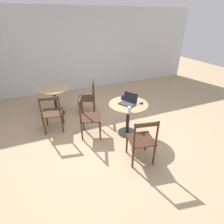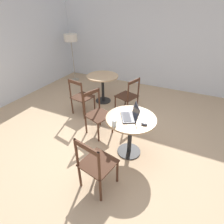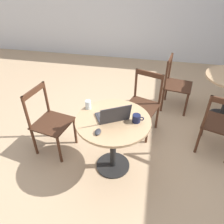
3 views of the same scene
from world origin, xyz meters
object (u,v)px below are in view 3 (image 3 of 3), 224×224
at_px(chair_mid_front, 221,125).
at_px(chair_mid_left, 175,85).
at_px(mouse, 98,132).
at_px(drinking_glass, 88,105).
at_px(cafe_table_near, 113,130).
at_px(laptop, 113,115).
at_px(chair_near_left, 50,122).
at_px(chair_near_back, 143,105).
at_px(mug, 137,118).

xyz_separation_m(chair_mid_front, chair_mid_left, (-0.53, 0.99, 0.00)).
distance_m(mouse, drinking_glass, 0.46).
xyz_separation_m(cafe_table_near, chair_mid_front, (1.29, 0.54, -0.14)).
bearing_deg(laptop, mouse, -111.38).
height_order(cafe_table_near, laptop, laptop).
relative_size(cafe_table_near, chair_near_left, 0.92).
height_order(chair_mid_front, drinking_glass, chair_mid_front).
xyz_separation_m(cafe_table_near, chair_near_back, (0.28, 0.81, -0.14)).
distance_m(cafe_table_near, mug, 0.32).
relative_size(chair_near_left, chair_near_back, 1.00).
bearing_deg(mug, chair_mid_front, 26.84).
distance_m(cafe_table_near, chair_mid_front, 1.41).
xyz_separation_m(cafe_table_near, drinking_glass, (-0.32, 0.15, 0.21)).
relative_size(laptop, mug, 3.35).
distance_m(laptop, mug, 0.26).
height_order(chair_mid_left, mug, chair_mid_left).
relative_size(chair_mid_front, chair_mid_left, 1.00).
xyz_separation_m(cafe_table_near, chair_near_left, (-0.87, 0.17, -0.14)).
height_order(chair_near_left, laptop, laptop).
bearing_deg(mouse, chair_mid_front, 29.30).
height_order(mug, drinking_glass, drinking_glass).
xyz_separation_m(chair_mid_front, mug, (-1.04, -0.53, 0.34)).
bearing_deg(cafe_table_near, mug, 2.27).
relative_size(chair_mid_front, mug, 7.24).
xyz_separation_m(chair_near_back, drinking_glass, (-0.60, -0.66, 0.35)).
bearing_deg(chair_mid_front, cafe_table_near, -157.48).
distance_m(cafe_table_near, laptop, 0.20).
xyz_separation_m(chair_mid_front, drinking_glass, (-1.62, -0.38, 0.35)).
distance_m(chair_near_left, chair_near_back, 1.32).
bearing_deg(chair_mid_front, mug, -153.16).
distance_m(cafe_table_near, chair_near_back, 0.87).
height_order(chair_near_back, chair_mid_left, same).
relative_size(chair_mid_front, laptop, 2.16).
relative_size(chair_near_left, drinking_glass, 8.79).
relative_size(chair_mid_left, mouse, 9.07).
height_order(mouse, drinking_glass, drinking_glass).
relative_size(mouse, mug, 0.80).
relative_size(chair_near_left, chair_mid_left, 1.00).
bearing_deg(chair_near_back, chair_mid_front, -15.23).
height_order(chair_near_left, mouse, chair_near_left).
relative_size(chair_mid_left, mug, 7.24).
xyz_separation_m(chair_mid_front, mouse, (-1.40, -0.79, 0.32)).
bearing_deg(drinking_glass, cafe_table_near, -25.41).
distance_m(laptop, mouse, 0.28).
relative_size(chair_mid_front, drinking_glass, 8.79).
distance_m(chair_near_back, laptop, 0.92).
bearing_deg(laptop, chair_near_back, 70.45).
bearing_deg(chair_mid_front, chair_mid_left, 118.09).
bearing_deg(chair_near_back, mug, -91.89).
xyz_separation_m(chair_near_left, chair_near_back, (1.15, 0.64, 0.00)).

